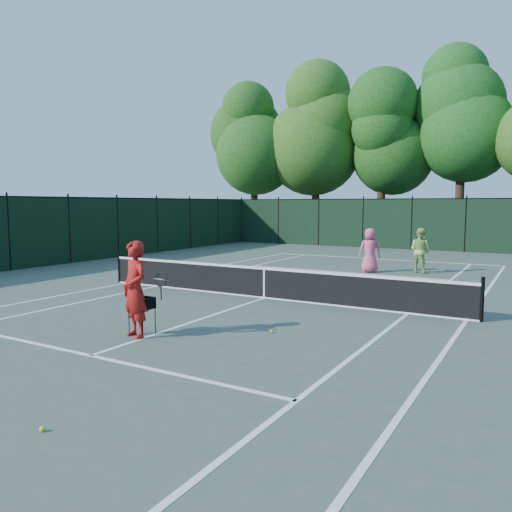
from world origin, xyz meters
The scene contains 22 objects.
ground centered at (0.00, 0.00, 0.00)m, with size 90.00×90.00×0.00m, color #414E45.
sideline_doubles_left centered at (-5.49, 0.00, 0.00)m, with size 0.10×23.77×0.01m, color white.
sideline_doubles_right centered at (5.49, 0.00, 0.00)m, with size 0.10×23.77×0.01m, color white.
sideline_singles_left centered at (-4.12, 0.00, 0.00)m, with size 0.10×23.77×0.01m, color white.
sideline_singles_right centered at (4.12, 0.00, 0.00)m, with size 0.10×23.77×0.01m, color white.
baseline_far centered at (0.00, 11.88, 0.00)m, with size 10.97×0.10×0.01m, color white.
service_line_near centered at (0.00, -6.40, 0.00)m, with size 8.23×0.10×0.01m, color white.
service_line_far centered at (0.00, 6.40, 0.00)m, with size 8.23×0.10×0.01m, color white.
center_service_line centered at (0.00, 0.00, 0.00)m, with size 0.10×12.80×0.01m, color white.
tennis_net centered at (0.00, 0.00, 0.48)m, with size 11.69×0.09×1.06m.
fence_far centered at (0.00, 18.00, 1.50)m, with size 24.00×0.05×3.00m, color black.
fence_left centered at (-12.00, 0.00, 1.50)m, with size 0.05×36.00×3.00m, color black.
tree_0 centered at (-13.00, 21.50, 8.16)m, with size 6.40×6.40×13.14m.
tree_1 centered at (-8.00, 22.00, 8.69)m, with size 6.80×6.80×13.98m.
tree_2 centered at (-3.00, 21.80, 7.73)m, with size 6.00×6.00×12.40m.
tree_3 centered at (2.00, 22.30, 9.01)m, with size 7.00×7.00×14.45m.
coach centered at (-0.19, -5.04, 1.00)m, with size 1.12×0.70×1.99m.
player_pink centered at (0.94, 6.93, 0.89)m, with size 1.03×0.88×1.78m.
player_green centered at (2.69, 7.88, 0.89)m, with size 1.06×0.95×1.78m.
ball_hopper centered at (-0.19, -4.86, 0.67)m, with size 0.42×0.42×0.80m.
loose_ball_near_cart centered at (1.88, -8.80, 0.03)m, with size 0.07×0.07×0.07m, color #D9ED30.
loose_ball_midcourt centered at (2.06, -3.34, 0.03)m, with size 0.07×0.07×0.07m, color #B1D22B.
Camera 1 is at (7.01, -12.47, 2.74)m, focal length 35.00 mm.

